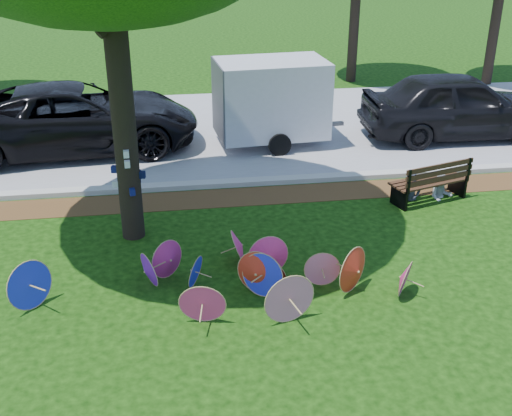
{
  "coord_description": "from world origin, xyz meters",
  "views": [
    {
      "loc": [
        -1.03,
        -8.57,
        5.95
      ],
      "look_at": [
        0.5,
        2.0,
        0.9
      ],
      "focal_mm": 45.0,
      "sensor_mm": 36.0,
      "label": 1
    }
  ],
  "objects_px": {
    "parasol_pile": "(240,275)",
    "person_right": "(443,175)",
    "black_van": "(76,118)",
    "cargo_trailer": "(271,98)",
    "person_left": "(413,174)",
    "park_bench": "(429,180)",
    "dark_pickup": "(459,105)"
  },
  "relations": [
    {
      "from": "dark_pickup",
      "to": "cargo_trailer",
      "type": "xyz_separation_m",
      "value": [
        -5.28,
        0.13,
        0.38
      ]
    },
    {
      "from": "black_van",
      "to": "person_left",
      "type": "relative_size",
      "value": 5.1
    },
    {
      "from": "person_left",
      "to": "park_bench",
      "type": "bearing_deg",
      "value": -15.06
    },
    {
      "from": "cargo_trailer",
      "to": "person_right",
      "type": "height_order",
      "value": "cargo_trailer"
    },
    {
      "from": "cargo_trailer",
      "to": "person_left",
      "type": "relative_size",
      "value": 2.29
    },
    {
      "from": "black_van",
      "to": "dark_pickup",
      "type": "height_order",
      "value": "dark_pickup"
    },
    {
      "from": "dark_pickup",
      "to": "park_bench",
      "type": "distance_m",
      "value": 4.71
    },
    {
      "from": "parasol_pile",
      "to": "park_bench",
      "type": "height_order",
      "value": "park_bench"
    },
    {
      "from": "parasol_pile",
      "to": "person_right",
      "type": "xyz_separation_m",
      "value": [
        4.94,
        3.27,
        0.18
      ]
    },
    {
      "from": "dark_pickup",
      "to": "park_bench",
      "type": "relative_size",
      "value": 2.99
    },
    {
      "from": "black_van",
      "to": "cargo_trailer",
      "type": "xyz_separation_m",
      "value": [
        5.16,
        -0.29,
        0.41
      ]
    },
    {
      "from": "dark_pickup",
      "to": "park_bench",
      "type": "height_order",
      "value": "dark_pickup"
    },
    {
      "from": "parasol_pile",
      "to": "cargo_trailer",
      "type": "relative_size",
      "value": 2.38
    },
    {
      "from": "parasol_pile",
      "to": "black_van",
      "type": "height_order",
      "value": "black_van"
    },
    {
      "from": "person_left",
      "to": "person_right",
      "type": "relative_size",
      "value": 1.13
    },
    {
      "from": "park_bench",
      "to": "cargo_trailer",
      "type": "bearing_deg",
      "value": 107.52
    },
    {
      "from": "black_van",
      "to": "park_bench",
      "type": "xyz_separation_m",
      "value": [
        8.0,
        -4.42,
        -0.41
      ]
    },
    {
      "from": "person_right",
      "to": "person_left",
      "type": "bearing_deg",
      "value": -175.1
    },
    {
      "from": "parasol_pile",
      "to": "cargo_trailer",
      "type": "height_order",
      "value": "cargo_trailer"
    },
    {
      "from": "black_van",
      "to": "person_right",
      "type": "height_order",
      "value": "black_van"
    },
    {
      "from": "dark_pickup",
      "to": "cargo_trailer",
      "type": "height_order",
      "value": "cargo_trailer"
    },
    {
      "from": "dark_pickup",
      "to": "park_bench",
      "type": "bearing_deg",
      "value": 149.84
    },
    {
      "from": "person_left",
      "to": "person_right",
      "type": "xyz_separation_m",
      "value": [
        0.7,
        0.0,
        -0.07
      ]
    },
    {
      "from": "person_left",
      "to": "parasol_pile",
      "type": "bearing_deg",
      "value": -149.25
    },
    {
      "from": "dark_pickup",
      "to": "person_right",
      "type": "xyz_separation_m",
      "value": [
        -2.1,
        -3.94,
        -0.37
      ]
    },
    {
      "from": "parasol_pile",
      "to": "person_right",
      "type": "distance_m",
      "value": 5.93
    },
    {
      "from": "black_van",
      "to": "dark_pickup",
      "type": "relative_size",
      "value": 1.17
    },
    {
      "from": "parasol_pile",
      "to": "person_right",
      "type": "height_order",
      "value": "person_right"
    },
    {
      "from": "black_van",
      "to": "person_right",
      "type": "bearing_deg",
      "value": -122.39
    },
    {
      "from": "park_bench",
      "to": "person_right",
      "type": "relative_size",
      "value": 1.65
    },
    {
      "from": "parasol_pile",
      "to": "person_left",
      "type": "distance_m",
      "value": 5.36
    },
    {
      "from": "parasol_pile",
      "to": "black_van",
      "type": "distance_m",
      "value": 8.38
    }
  ]
}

